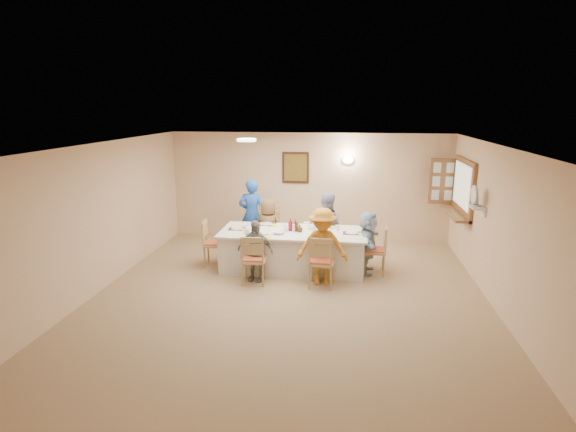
# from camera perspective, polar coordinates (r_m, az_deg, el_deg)

# --- Properties ---
(ground) EXTENTS (7.00, 7.00, 0.00)m
(ground) POSITION_cam_1_polar(r_m,az_deg,el_deg) (7.56, 0.10, -10.35)
(ground) COLOR #A18361
(room_walls) EXTENTS (7.00, 7.00, 7.00)m
(room_walls) POSITION_cam_1_polar(r_m,az_deg,el_deg) (7.07, 0.10, 0.91)
(room_walls) COLOR #E2B88D
(room_walls) RESTS_ON ground
(wall_picture) EXTENTS (0.62, 0.05, 0.72)m
(wall_picture) POSITION_cam_1_polar(r_m,az_deg,el_deg) (10.46, 0.96, 6.17)
(wall_picture) COLOR #3C2215
(wall_picture) RESTS_ON room_walls
(wall_sconce) EXTENTS (0.26, 0.09, 0.18)m
(wall_sconce) POSITION_cam_1_polar(r_m,az_deg,el_deg) (10.34, 7.62, 7.08)
(wall_sconce) COLOR white
(wall_sconce) RESTS_ON room_walls
(ceiling_light) EXTENTS (0.36, 0.36, 0.05)m
(ceiling_light) POSITION_cam_1_polar(r_m,az_deg,el_deg) (8.57, -5.29, 9.59)
(ceiling_light) COLOR white
(ceiling_light) RESTS_ON room_walls
(serving_hatch) EXTENTS (0.06, 1.50, 1.15)m
(serving_hatch) POSITION_cam_1_polar(r_m,az_deg,el_deg) (9.65, 21.38, 3.36)
(serving_hatch) COLOR brown
(serving_hatch) RESTS_ON room_walls
(hatch_sill) EXTENTS (0.30, 1.50, 0.05)m
(hatch_sill) POSITION_cam_1_polar(r_m,az_deg,el_deg) (9.72, 20.43, 0.35)
(hatch_sill) COLOR brown
(hatch_sill) RESTS_ON room_walls
(shutter_door) EXTENTS (0.55, 0.04, 1.00)m
(shutter_door) POSITION_cam_1_polar(r_m,az_deg,el_deg) (10.33, 19.02, 4.19)
(shutter_door) COLOR brown
(shutter_door) RESTS_ON room_walls
(fan_shelf) EXTENTS (0.22, 0.36, 0.03)m
(fan_shelf) POSITION_cam_1_polar(r_m,az_deg,el_deg) (8.37, 22.89, 1.03)
(fan_shelf) COLOR white
(fan_shelf) RESTS_ON room_walls
(desk_fan) EXTENTS (0.30, 0.30, 0.28)m
(desk_fan) POSITION_cam_1_polar(r_m,az_deg,el_deg) (8.33, 22.79, 2.05)
(desk_fan) COLOR #A5A5A8
(desk_fan) RESTS_ON fan_shelf
(dining_table) EXTENTS (2.78, 1.18, 0.76)m
(dining_table) POSITION_cam_1_polar(r_m,az_deg,el_deg) (8.71, 0.63, -4.34)
(dining_table) COLOR silver
(dining_table) RESTS_ON ground
(chair_back_left) EXTENTS (0.54, 0.54, 1.03)m
(chair_back_left) POSITION_cam_1_polar(r_m,az_deg,el_deg) (9.51, -2.37, -1.92)
(chair_back_left) COLOR tan
(chair_back_left) RESTS_ON ground
(chair_back_right) EXTENTS (0.49, 0.49, 0.93)m
(chair_back_right) POSITION_cam_1_polar(r_m,az_deg,el_deg) (9.39, 4.87, -2.47)
(chair_back_right) COLOR tan
(chair_back_right) RESTS_ON ground
(chair_front_left) EXTENTS (0.46, 0.46, 0.91)m
(chair_front_left) POSITION_cam_1_polar(r_m,az_deg,el_deg) (8.03, -4.35, -5.40)
(chair_front_left) COLOR tan
(chair_front_left) RESTS_ON ground
(chair_front_right) EXTENTS (0.48, 0.48, 0.94)m
(chair_front_right) POSITION_cam_1_polar(r_m,az_deg,el_deg) (7.87, 4.28, -5.68)
(chair_front_right) COLOR tan
(chair_front_right) RESTS_ON ground
(chair_left_end) EXTENTS (0.49, 0.49, 0.93)m
(chair_left_end) POSITION_cam_1_polar(r_m,az_deg,el_deg) (8.99, -9.24, -3.37)
(chair_left_end) COLOR tan
(chair_left_end) RESTS_ON ground
(chair_right_end) EXTENTS (0.45, 0.45, 0.91)m
(chair_right_end) POSITION_cam_1_polar(r_m,az_deg,el_deg) (8.64, 10.91, -4.21)
(chair_right_end) COLOR tan
(chair_right_end) RESTS_ON ground
(diner_back_left) EXTENTS (0.75, 0.62, 1.24)m
(diner_back_left) POSITION_cam_1_polar(r_m,az_deg,el_deg) (9.37, -2.51, -1.51)
(diner_back_left) COLOR brown
(diner_back_left) RESTS_ON ground
(diner_back_right) EXTENTS (0.86, 0.77, 1.39)m
(diner_back_right) POSITION_cam_1_polar(r_m,az_deg,el_deg) (9.22, 4.86, -1.32)
(diner_back_right) COLOR #9894BA
(diner_back_right) RESTS_ON ground
(diner_front_left) EXTENTS (0.73, 0.43, 1.13)m
(diner_front_left) POSITION_cam_1_polar(r_m,az_deg,el_deg) (8.10, -4.18, -4.41)
(diner_front_left) COLOR gray
(diner_front_left) RESTS_ON ground
(diner_front_right) EXTENTS (0.99, 0.67, 1.39)m
(diner_front_right) POSITION_cam_1_polar(r_m,az_deg,el_deg) (7.91, 4.36, -3.88)
(diner_front_right) COLOR orange
(diner_front_right) RESTS_ON ground
(diner_right_end) EXTENTS (1.18, 0.59, 1.19)m
(diner_right_end) POSITION_cam_1_polar(r_m,az_deg,el_deg) (8.59, 10.09, -3.31)
(diner_right_end) COLOR #A3BFDD
(diner_right_end) RESTS_ON ground
(caregiver) EXTENTS (0.67, 0.53, 1.56)m
(caregiver) POSITION_cam_1_polar(r_m,az_deg,el_deg) (9.86, -4.61, 0.20)
(caregiver) COLOR blue
(caregiver) RESTS_ON ground
(placemat_fl) EXTENTS (0.35, 0.26, 0.01)m
(placemat_fl) POSITION_cam_1_polar(r_m,az_deg,el_deg) (8.29, -3.84, -2.55)
(placemat_fl) COLOR #472B19
(placemat_fl) RESTS_ON dining_table
(plate_fl) EXTENTS (0.26, 0.26, 0.02)m
(plate_fl) POSITION_cam_1_polar(r_m,az_deg,el_deg) (8.29, -3.85, -2.48)
(plate_fl) COLOR white
(plate_fl) RESTS_ON dining_table
(napkin_fl) EXTENTS (0.14, 0.14, 0.01)m
(napkin_fl) POSITION_cam_1_polar(r_m,az_deg,el_deg) (8.21, -2.68, -2.65)
(napkin_fl) COLOR #FFFB35
(napkin_fl) RESTS_ON dining_table
(placemat_fr) EXTENTS (0.33, 0.25, 0.01)m
(placemat_fr) POSITION_cam_1_polar(r_m,az_deg,el_deg) (8.14, 4.47, -2.86)
(placemat_fr) COLOR #472B19
(placemat_fr) RESTS_ON dining_table
(plate_fr) EXTENTS (0.24, 0.24, 0.01)m
(plate_fr) POSITION_cam_1_polar(r_m,az_deg,el_deg) (8.14, 4.48, -2.79)
(plate_fr) COLOR white
(plate_fr) RESTS_ON dining_table
(napkin_fr) EXTENTS (0.13, 0.13, 0.01)m
(napkin_fr) POSITION_cam_1_polar(r_m,az_deg,el_deg) (8.08, 5.73, -2.96)
(napkin_fr) COLOR #FFFB35
(napkin_fr) RESTS_ON dining_table
(placemat_bl) EXTENTS (0.36, 0.27, 0.01)m
(placemat_bl) POSITION_cam_1_polar(r_m,az_deg,el_deg) (9.08, -2.80, -1.07)
(placemat_bl) COLOR #472B19
(placemat_bl) RESTS_ON dining_table
(plate_bl) EXTENTS (0.26, 0.26, 0.02)m
(plate_bl) POSITION_cam_1_polar(r_m,az_deg,el_deg) (9.08, -2.80, -1.01)
(plate_bl) COLOR white
(plate_bl) RESTS_ON dining_table
(napkin_bl) EXTENTS (0.14, 0.14, 0.01)m
(napkin_bl) POSITION_cam_1_polar(r_m,az_deg,el_deg) (9.00, -1.73, -1.14)
(napkin_bl) COLOR #FFFB35
(napkin_bl) RESTS_ON dining_table
(placemat_br) EXTENTS (0.37, 0.27, 0.01)m
(placemat_br) POSITION_cam_1_polar(r_m,az_deg,el_deg) (8.95, 4.78, -1.33)
(placemat_br) COLOR #472B19
(placemat_br) RESTS_ON dining_table
(plate_br) EXTENTS (0.25, 0.25, 0.02)m
(plate_br) POSITION_cam_1_polar(r_m,az_deg,el_deg) (8.95, 4.78, -1.26)
(plate_br) COLOR white
(plate_br) RESTS_ON dining_table
(napkin_br) EXTENTS (0.13, 0.13, 0.01)m
(napkin_br) POSITION_cam_1_polar(r_m,az_deg,el_deg) (8.89, 5.92, -1.40)
(napkin_br) COLOR #FFFB35
(napkin_br) RESTS_ON dining_table
(placemat_le) EXTENTS (0.32, 0.24, 0.01)m
(placemat_le) POSITION_cam_1_polar(r_m,az_deg,el_deg) (8.79, -6.50, -1.65)
(placemat_le) COLOR #472B19
(placemat_le) RESTS_ON dining_table
(plate_le) EXTENTS (0.22, 0.22, 0.01)m
(plate_le) POSITION_cam_1_polar(r_m,az_deg,el_deg) (8.79, -6.50, -1.58)
(plate_le) COLOR white
(plate_le) RESTS_ON dining_table
(napkin_le) EXTENTS (0.13, 0.13, 0.01)m
(napkin_le) POSITION_cam_1_polar(r_m,az_deg,el_deg) (8.70, -5.43, -1.74)
(napkin_le) COLOR #FFFB35
(napkin_le) RESTS_ON dining_table
(placemat_re) EXTENTS (0.34, 0.25, 0.01)m
(placemat_re) POSITION_cam_1_polar(r_m,az_deg,el_deg) (8.54, 8.12, -2.17)
(placemat_re) COLOR #472B19
(placemat_re) RESTS_ON dining_table
(plate_re) EXTENTS (0.23, 0.23, 0.01)m
(plate_re) POSITION_cam_1_polar(r_m,az_deg,el_deg) (8.53, 8.13, -2.11)
(plate_re) COLOR white
(plate_re) RESTS_ON dining_table
(napkin_re) EXTENTS (0.13, 0.13, 0.01)m
(napkin_re) POSITION_cam_1_polar(r_m,az_deg,el_deg) (8.49, 9.34, -2.25)
(napkin_re) COLOR #FFFB35
(napkin_re) RESTS_ON dining_table
(teacup_a) EXTENTS (0.14, 0.14, 0.09)m
(teacup_a) POSITION_cam_1_polar(r_m,az_deg,el_deg) (8.42, -5.22, -1.99)
(teacup_a) COLOR white
(teacup_a) RESTS_ON dining_table
(teacup_b) EXTENTS (0.13, 0.13, 0.08)m
(teacup_b) POSITION_cam_1_polar(r_m,az_deg,el_deg) (9.05, 3.37, -0.89)
(teacup_b) COLOR white
(teacup_b) RESTS_ON dining_table
(bowl_a) EXTENTS (0.32, 0.32, 0.05)m
(bowl_a) POSITION_cam_1_polar(r_m,az_deg,el_deg) (8.41, -1.19, -2.10)
(bowl_a) COLOR white
(bowl_a) RESTS_ON dining_table
(bowl_b) EXTENTS (0.23, 0.23, 0.05)m
(bowl_b) POSITION_cam_1_polar(r_m,az_deg,el_deg) (8.77, 3.08, -1.45)
(bowl_b) COLOR white
(bowl_b) RESTS_ON dining_table
(condiment_ketchup) EXTENTS (0.12, 0.12, 0.25)m
(condiment_ketchup) POSITION_cam_1_polar(r_m,az_deg,el_deg) (8.60, 0.31, -1.08)
(condiment_ketchup) COLOR red
(condiment_ketchup) RESTS_ON dining_table
(condiment_brown) EXTENTS (0.12, 0.12, 0.23)m
(condiment_brown) POSITION_cam_1_polar(r_m,az_deg,el_deg) (8.58, 0.97, -1.19)
(condiment_brown) COLOR #442B12
(condiment_brown) RESTS_ON dining_table
(condiment_malt) EXTENTS (0.15, 0.15, 0.14)m
(condiment_malt) POSITION_cam_1_polar(r_m,az_deg,el_deg) (8.53, 1.51, -1.57)
(condiment_malt) COLOR #442B12
(condiment_malt) RESTS_ON dining_table
(drinking_glass) EXTENTS (0.06, 0.06, 0.10)m
(drinking_glass) POSITION_cam_1_polar(r_m,az_deg,el_deg) (8.65, -0.31, -1.46)
(drinking_glass) COLOR silver
(drinking_glass) RESTS_ON dining_table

